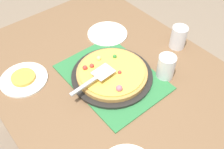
% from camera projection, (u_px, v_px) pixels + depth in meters
% --- Properties ---
extents(dining_table, '(1.40, 1.00, 0.75)m').
position_uv_depth(dining_table, '(112.00, 92.00, 1.29)').
color(dining_table, brown).
rests_on(dining_table, ground_plane).
extents(placemat, '(0.48, 0.36, 0.01)m').
position_uv_depth(placemat, '(112.00, 77.00, 1.21)').
color(placemat, '#2D753D').
rests_on(placemat, dining_table).
extents(pizza_pan, '(0.38, 0.38, 0.01)m').
position_uv_depth(pizza_pan, '(112.00, 76.00, 1.20)').
color(pizza_pan, black).
rests_on(pizza_pan, placemat).
extents(pizza, '(0.33, 0.33, 0.05)m').
position_uv_depth(pizza, '(112.00, 73.00, 1.18)').
color(pizza, '#B78442').
rests_on(pizza, pizza_pan).
extents(plate_near_left, '(0.22, 0.22, 0.01)m').
position_uv_depth(plate_near_left, '(24.00, 79.00, 1.19)').
color(plate_near_left, white).
rests_on(plate_near_left, dining_table).
extents(plate_side, '(0.22, 0.22, 0.01)m').
position_uv_depth(plate_side, '(107.00, 34.00, 1.43)').
color(plate_side, white).
rests_on(plate_side, dining_table).
extents(served_slice_left, '(0.11, 0.11, 0.02)m').
position_uv_depth(served_slice_left, '(23.00, 77.00, 1.18)').
color(served_slice_left, gold).
rests_on(served_slice_left, plate_near_left).
extents(cup_near, '(0.08, 0.08, 0.12)m').
position_uv_depth(cup_near, '(166.00, 67.00, 1.17)').
color(cup_near, white).
rests_on(cup_near, dining_table).
extents(cup_far, '(0.08, 0.08, 0.12)m').
position_uv_depth(cup_far, '(178.00, 37.00, 1.32)').
color(cup_far, white).
rests_on(cup_far, dining_table).
extents(pizza_server, '(0.08, 0.23, 0.01)m').
position_uv_depth(pizza_server, '(96.00, 78.00, 1.11)').
color(pizza_server, silver).
rests_on(pizza_server, pizza).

